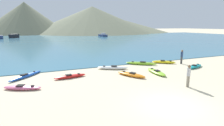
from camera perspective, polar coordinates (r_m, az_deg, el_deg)
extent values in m
plane|color=beige|center=(10.69, 18.83, -13.04)|extent=(400.00, 400.00, 0.00)
cube|color=teal|center=(53.07, -15.25, 7.00)|extent=(160.00, 70.00, 0.06)
cone|color=#6B7056|center=(108.84, -26.45, 13.03)|extent=(45.33, 45.33, 16.75)
cone|color=#6B7056|center=(111.68, -6.41, 13.89)|extent=(74.75, 74.75, 15.80)
cone|color=#6B7056|center=(120.68, 4.31, 11.87)|extent=(56.14, 56.14, 7.69)
ellipsoid|color=#8CCC2D|center=(20.36, 9.50, -0.10)|extent=(3.25, 2.56, 0.33)
cube|color=black|center=(20.31, 10.02, 0.39)|extent=(0.72, 0.65, 0.05)
cylinder|color=black|center=(20.41, 6.79, 0.51)|extent=(0.22, 0.22, 0.02)
ellipsoid|color=white|center=(18.04, 0.16, -1.52)|extent=(3.18, 2.01, 0.32)
cube|color=black|center=(17.99, 0.66, -0.96)|extent=(0.69, 0.60, 0.05)
cylinder|color=black|center=(18.07, -2.62, -0.95)|extent=(0.25, 0.25, 0.02)
ellipsoid|color=yellow|center=(21.74, 16.54, 0.33)|extent=(2.65, 2.19, 0.32)
cube|color=black|center=(21.70, 16.21, 0.82)|extent=(0.64, 0.62, 0.05)
cylinder|color=black|center=(21.77, 18.52, 0.67)|extent=(0.27, 0.27, 0.02)
ellipsoid|color=blue|center=(17.04, -26.27, -3.74)|extent=(2.78, 3.05, 0.26)
cube|color=black|center=(16.89, -26.75, -3.38)|extent=(0.66, 0.69, 0.05)
cylinder|color=black|center=(17.68, -24.09, -2.52)|extent=(0.20, 0.20, 0.02)
ellipsoid|color=red|center=(15.51, -13.48, -4.26)|extent=(2.83, 0.98, 0.27)
cube|color=black|center=(15.44, -14.00, -3.75)|extent=(0.54, 0.41, 0.05)
cylinder|color=black|center=(15.69, -10.84, -3.39)|extent=(0.22, 0.22, 0.02)
ellipsoid|color=#E5668C|center=(13.99, -27.21, -7.13)|extent=(2.74, 1.76, 0.27)
cube|color=black|center=(14.01, -27.76, -6.48)|extent=(0.60, 0.56, 0.05)
cylinder|color=black|center=(13.61, -24.54, -6.75)|extent=(0.25, 0.25, 0.02)
ellipsoid|color=teal|center=(20.64, 25.37, -1.02)|extent=(2.84, 1.51, 0.28)
cube|color=black|center=(20.48, 25.25, -0.63)|extent=(0.59, 0.53, 0.05)
cylinder|color=black|center=(21.28, 26.28, -0.32)|extent=(0.25, 0.25, 0.02)
ellipsoid|color=orange|center=(15.69, 6.27, -3.75)|extent=(2.03, 2.87, 0.30)
cube|color=black|center=(15.57, 6.73, -3.22)|extent=(0.61, 0.65, 0.05)
cylinder|color=black|center=(16.07, 3.93, -2.73)|extent=(0.26, 0.26, 0.02)
ellipsoid|color=#8CCC2D|center=(16.97, 14.26, -2.85)|extent=(0.97, 2.88, 0.29)
cube|color=black|center=(16.81, 14.54, -2.41)|extent=(0.46, 0.54, 0.05)
cylinder|color=black|center=(17.57, 12.93, -1.74)|extent=(0.27, 0.27, 0.02)
cylinder|color=gray|center=(13.96, 23.33, -5.58)|extent=(0.12, 0.12, 0.84)
cylinder|color=gray|center=(14.06, 23.75, -5.49)|extent=(0.12, 0.12, 0.84)
cube|color=#B2B2B7|center=(13.82, 23.79, -2.71)|extent=(0.29, 0.29, 0.59)
cylinder|color=#B2B2B7|center=(13.73, 23.43, -2.71)|extent=(0.09, 0.09, 0.56)
cylinder|color=#B2B2B7|center=(13.91, 24.15, -2.59)|extent=(0.09, 0.09, 0.56)
sphere|color=brown|center=(13.73, 23.94, -1.03)|extent=(0.23, 0.23, 0.23)
cylinder|color=#4C4C4C|center=(22.06, 21.58, 0.82)|extent=(0.12, 0.12, 0.83)
cylinder|color=#4C4C4C|center=(22.16, 21.85, 0.85)|extent=(0.12, 0.12, 0.83)
cube|color=navy|center=(21.99, 21.86, 2.66)|extent=(0.28, 0.26, 0.59)
cylinder|color=navy|center=(21.91, 21.63, 2.68)|extent=(0.09, 0.09, 0.56)
cylinder|color=navy|center=(22.08, 22.10, 2.71)|extent=(0.09, 0.09, 0.56)
sphere|color=brown|center=(21.94, 21.95, 3.72)|extent=(0.23, 0.23, 0.23)
cube|color=navy|center=(71.64, -3.03, 8.99)|extent=(2.30, 5.11, 0.81)
cube|color=silver|center=(71.14, -2.89, 9.53)|extent=(1.32, 1.56, 0.57)
cube|color=black|center=(72.70, -29.35, 7.71)|extent=(3.20, 3.95, 1.32)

